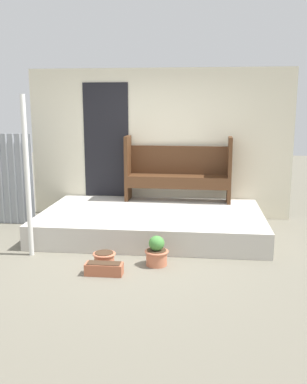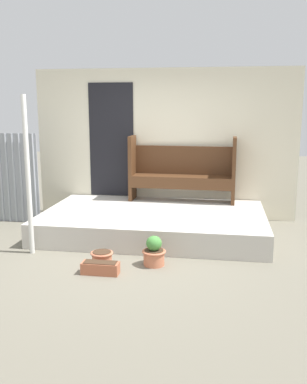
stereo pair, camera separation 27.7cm
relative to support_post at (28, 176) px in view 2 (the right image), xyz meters
name	(u,v)px [view 2 (the right image)]	position (x,y,z in m)	size (l,w,h in m)	color
ground_plane	(128,255)	(1.31, 0.12, -1.06)	(24.00, 24.00, 0.00)	#706B5B
porch_slab	(154,222)	(1.50, 1.17, -0.88)	(3.41, 2.10, 0.35)	beige
house_wall	(161,144)	(1.46, 2.25, 0.24)	(4.61, 0.08, 2.60)	beige
support_post	(28,176)	(0.00, 0.00, 0.00)	(0.07, 0.07, 2.12)	silver
bench	(182,169)	(1.85, 2.01, -0.16)	(1.80, 0.44, 1.11)	#4C2D19
flower_pot_left	(102,257)	(1.06, -0.27, -0.96)	(0.29, 0.29, 0.17)	#C67251
flower_pot_middle	(154,252)	(1.71, -0.18, -0.89)	(0.30, 0.30, 0.38)	#C67251
planter_box_rect	(100,268)	(1.12, -0.57, -0.98)	(0.45, 0.17, 0.15)	#B26042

